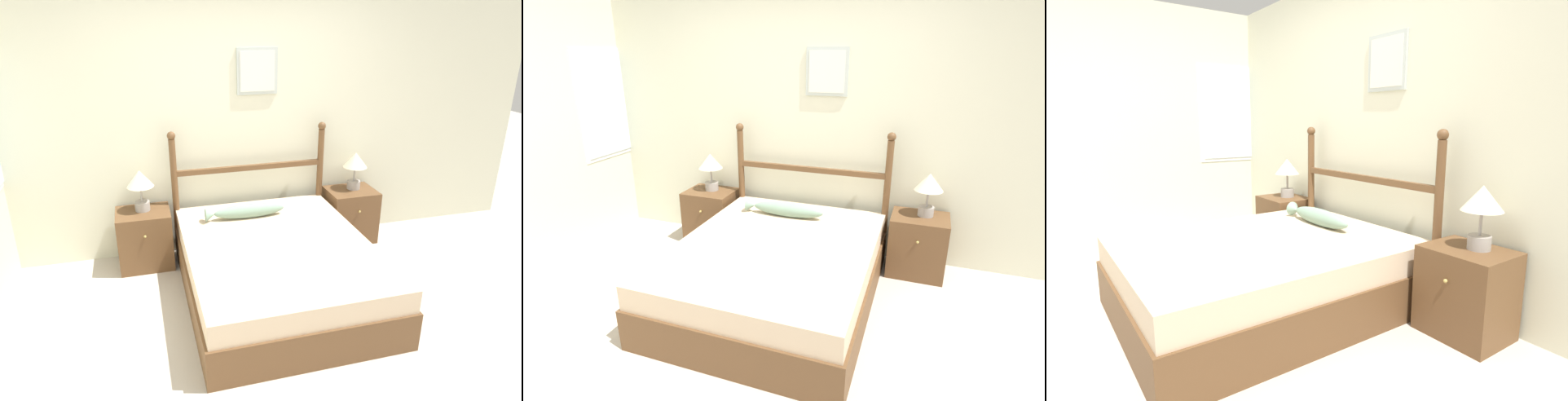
% 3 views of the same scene
% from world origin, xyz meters
% --- Properties ---
extents(ground_plane, '(16.00, 16.00, 0.00)m').
position_xyz_m(ground_plane, '(0.00, 0.00, 0.00)').
color(ground_plane, '#B7AD9E').
extents(wall_back, '(6.40, 0.08, 2.55)m').
position_xyz_m(wall_back, '(0.00, 1.73, 1.28)').
color(wall_back, beige).
rests_on(wall_back, ground_plane).
extents(wall_left, '(0.08, 6.40, 2.55)m').
position_xyz_m(wall_left, '(-2.13, 0.03, 1.28)').
color(wall_left, beige).
rests_on(wall_left, ground_plane).
extents(bed, '(1.53, 1.93, 0.49)m').
position_xyz_m(bed, '(0.12, 0.65, 0.24)').
color(bed, brown).
rests_on(bed, ground_plane).
extents(headboard, '(1.55, 0.08, 1.26)m').
position_xyz_m(headboard, '(0.12, 1.58, 0.70)').
color(headboard, brown).
rests_on(headboard, ground_plane).
extents(nightstand_left, '(0.49, 0.43, 0.55)m').
position_xyz_m(nightstand_left, '(-0.93, 1.47, 0.28)').
color(nightstand_left, brown).
rests_on(nightstand_left, ground_plane).
extents(nightstand_right, '(0.49, 0.43, 0.55)m').
position_xyz_m(nightstand_right, '(1.17, 1.47, 0.28)').
color(nightstand_right, brown).
rests_on(nightstand_right, ground_plane).
extents(table_lamp_left, '(0.24, 0.24, 0.39)m').
position_xyz_m(table_lamp_left, '(-0.93, 1.50, 0.82)').
color(table_lamp_left, gray).
rests_on(table_lamp_left, nightstand_left).
extents(table_lamp_right, '(0.24, 0.24, 0.39)m').
position_xyz_m(table_lamp_right, '(1.21, 1.51, 0.82)').
color(table_lamp_right, gray).
rests_on(table_lamp_right, nightstand_right).
extents(fish_pillow, '(0.74, 0.13, 0.13)m').
position_xyz_m(fish_pillow, '(-0.01, 1.21, 0.56)').
color(fish_pillow, gray).
rests_on(fish_pillow, bed).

